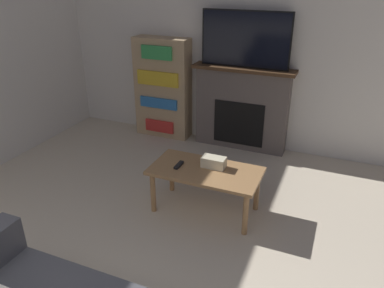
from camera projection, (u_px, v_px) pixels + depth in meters
wall_back at (236, 39)px, 4.57m from camera, size 5.66×0.06×2.70m
fireplace at (242, 108)px, 4.74m from camera, size 1.26×0.28×1.06m
tv at (245, 39)px, 4.36m from camera, size 1.07×0.03×0.66m
coffee_table at (205, 175)px, 3.49m from camera, size 1.02×0.53×0.45m
tissue_box at (214, 162)px, 3.49m from camera, size 0.22×0.12×0.10m
remote_control at (179, 165)px, 3.52m from camera, size 0.04×0.15×0.02m
bookshelf at (163, 88)px, 5.05m from camera, size 0.75×0.29×1.34m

